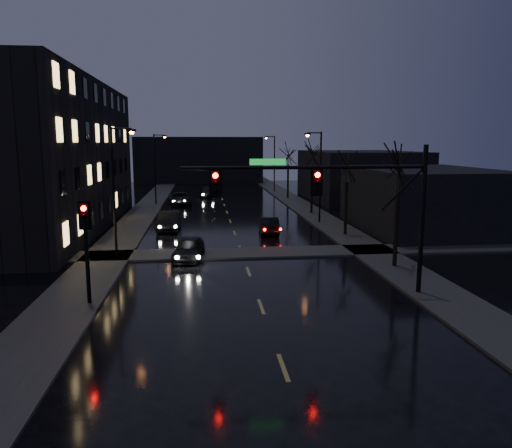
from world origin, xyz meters
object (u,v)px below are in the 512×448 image
object	(u,v)px
oncoming_car_d	(208,192)
lead_car	(269,225)
oncoming_car_a	(189,248)
oncoming_car_b	(169,221)
oncoming_car_c	(180,199)

from	to	relation	value
oncoming_car_d	lead_car	bearing A→B (deg)	-83.87
oncoming_car_a	lead_car	xyz separation A→B (m)	(6.03, 8.28, -0.04)
oncoming_car_b	oncoming_car_c	world-z (taller)	oncoming_car_b
oncoming_car_b	oncoming_car_d	xyz separation A→B (m)	(3.40, 23.91, -0.07)
oncoming_car_a	oncoming_car_c	distance (m)	27.56
oncoming_car_c	lead_car	bearing A→B (deg)	-74.87
oncoming_car_b	lead_car	world-z (taller)	oncoming_car_b
oncoming_car_c	lead_car	distance (m)	20.72
oncoming_car_b	oncoming_car_d	bearing A→B (deg)	84.67
oncoming_car_b	oncoming_car_d	world-z (taller)	oncoming_car_b
lead_car	oncoming_car_b	bearing A→B (deg)	-13.23
oncoming_car_b	oncoming_car_c	size ratio (longest dim) A/B	0.90
oncoming_car_d	lead_car	xyz separation A→B (m)	(4.47, -26.27, -0.03)
oncoming_car_d	oncoming_car_c	bearing A→B (deg)	-118.29
oncoming_car_c	oncoming_car_d	size ratio (longest dim) A/B	1.07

